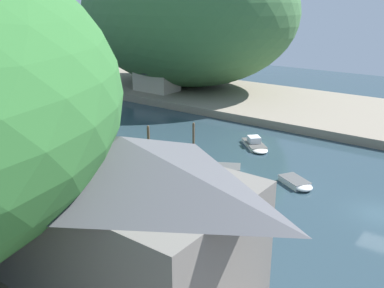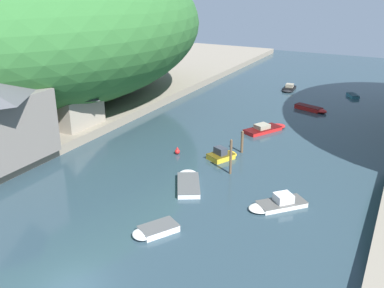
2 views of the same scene
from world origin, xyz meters
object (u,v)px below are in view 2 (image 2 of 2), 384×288
(boat_red_skiff, at_px, (266,128))
(boat_open_rowboat, at_px, (223,155))
(boat_cabin_cruiser, at_px, (312,109))
(boathouse_shed, at_px, (63,102))
(boat_far_right_bank, at_px, (352,95))
(boat_navy_launch, at_px, (188,182))
(channel_buoy_near, at_px, (177,151))
(boat_far_upstream, at_px, (153,231))
(boat_moored_right, at_px, (289,89))
(boat_mid_channel, at_px, (277,204))

(boat_red_skiff, bearing_deg, boat_open_rowboat, -68.90)
(boat_cabin_cruiser, distance_m, boat_red_skiff, 11.59)
(boathouse_shed, height_order, boat_far_right_bank, boathouse_shed)
(boat_navy_launch, height_order, boat_red_skiff, boat_red_skiff)
(channel_buoy_near, bearing_deg, boathouse_shed, 179.74)
(boat_open_rowboat, distance_m, channel_buoy_near, 4.97)
(boat_far_upstream, xyz_separation_m, boat_far_right_bank, (7.04, 47.79, -0.03))
(boat_moored_right, height_order, boat_navy_launch, boat_moored_right)
(boat_moored_right, relative_size, boat_navy_launch, 0.72)
(boat_open_rowboat, distance_m, boat_far_upstream, 15.41)
(boathouse_shed, distance_m, channel_buoy_near, 16.13)
(boat_red_skiff, bearing_deg, channel_buoy_near, -89.62)
(boat_cabin_cruiser, bearing_deg, boat_mid_channel, 26.88)
(boat_red_skiff, xyz_separation_m, boat_far_right_bank, (6.90, 22.00, -0.07))
(boat_mid_channel, relative_size, boat_far_right_bank, 1.46)
(boat_red_skiff, bearing_deg, boathouse_shed, -124.14)
(boat_cabin_cruiser, xyz_separation_m, boat_red_skiff, (-3.08, -11.18, 0.01))
(boat_cabin_cruiser, height_order, boat_open_rowboat, boat_open_rowboat)
(boathouse_shed, bearing_deg, channel_buoy_near, -0.26)
(boat_mid_channel, height_order, boat_red_skiff, boat_mid_channel)
(boathouse_shed, relative_size, channel_buoy_near, 9.72)
(boat_mid_channel, height_order, boat_far_upstream, boat_mid_channel)
(boat_moored_right, height_order, boat_mid_channel, boat_mid_channel)
(boat_open_rowboat, relative_size, boat_red_skiff, 0.58)
(boat_cabin_cruiser, distance_m, boat_far_right_bank, 11.48)
(boat_cabin_cruiser, relative_size, boat_navy_launch, 0.87)
(boat_mid_channel, xyz_separation_m, boat_navy_launch, (-8.47, 0.33, -0.09))
(boathouse_shed, xyz_separation_m, channel_buoy_near, (15.78, -0.07, -3.36))
(boat_far_upstream, distance_m, boat_far_right_bank, 48.30)
(boat_navy_launch, distance_m, boat_red_skiff, 17.51)
(boat_far_upstream, height_order, boat_red_skiff, boat_red_skiff)
(boat_cabin_cruiser, relative_size, boat_far_right_bank, 1.52)
(boat_navy_launch, distance_m, boat_far_upstream, 8.49)
(boathouse_shed, xyz_separation_m, boat_mid_channel, (28.67, -6.21, -3.36))
(boathouse_shed, distance_m, boat_far_upstream, 26.20)
(boathouse_shed, xyz_separation_m, boat_far_right_bank, (28.76, 33.55, -3.45))
(boat_cabin_cruiser, height_order, boat_moored_right, boat_moored_right)
(boathouse_shed, height_order, channel_buoy_near, boathouse_shed)
(boat_cabin_cruiser, distance_m, boat_far_upstream, 37.11)
(boat_open_rowboat, height_order, boat_far_right_bank, boat_open_rowboat)
(boat_moored_right, bearing_deg, boat_mid_channel, 100.48)
(boat_cabin_cruiser, height_order, boat_far_upstream, boat_cabin_cruiser)
(boathouse_shed, height_order, boat_cabin_cruiser, boathouse_shed)
(boat_cabin_cruiser, bearing_deg, boat_open_rowboat, 8.16)
(boathouse_shed, bearing_deg, boat_far_right_bank, 49.39)
(boat_far_upstream, bearing_deg, boathouse_shed, -2.93)
(boathouse_shed, distance_m, boat_far_right_bank, 44.32)
(boathouse_shed, height_order, boat_navy_launch, boathouse_shed)
(boat_far_upstream, bearing_deg, boat_red_skiff, -59.99)
(boat_moored_right, xyz_separation_m, boat_mid_channel, (9.89, -38.95, 0.02))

